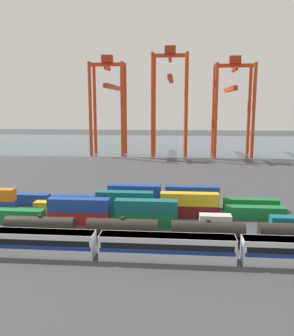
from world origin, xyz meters
name	(u,v)px	position (x,y,z in m)	size (l,w,h in m)	color
ground_plane	(181,177)	(0.00, 40.00, 0.00)	(420.00, 420.00, 0.00)	#424247
harbour_water	(180,144)	(0.00, 137.67, 0.00)	(400.00, 110.00, 0.01)	#475B6B
passenger_train	(167,246)	(-2.56, -23.16, 2.14)	(63.73, 3.14, 3.90)	silver
freight_tank_row	(208,232)	(4.13, -15.86, 1.98)	(71.13, 2.77, 4.23)	#232326
shipping_container_0	(14,216)	(-33.76, -7.81, 1.30)	(12.10, 2.44, 2.60)	#197538
shipping_container_1	(79,217)	(-20.44, -7.81, 1.30)	(12.10, 2.44, 2.60)	#AD211C
shipping_container_2	(79,205)	(-20.44, -7.81, 3.90)	(12.10, 2.44, 2.60)	#1C4299
shipping_container_3	(146,219)	(-7.11, -7.81, 1.30)	(12.10, 2.44, 2.60)	#197538
shipping_container_4	(146,206)	(-7.11, -7.81, 3.90)	(12.10, 2.44, 2.60)	#146066
shipping_container_5	(215,221)	(6.21, -7.81, 1.30)	(6.04, 2.44, 2.60)	silver
shipping_container_6	(287,223)	(19.54, -7.81, 1.30)	(6.04, 2.44, 2.60)	#146066
shipping_container_10	(2,206)	(-39.55, -1.48, 1.30)	(6.04, 2.44, 2.60)	#1C4299
shipping_container_11	(1,195)	(-39.55, -1.48, 3.90)	(6.04, 2.44, 2.60)	orange
shipping_container_12	(62,208)	(-25.90, -1.48, 1.30)	(12.10, 2.44, 2.60)	gold
shipping_container_13	(125,209)	(-12.25, -1.48, 1.30)	(12.10, 2.44, 2.60)	#146066
shipping_container_14	(125,197)	(-12.25, -1.48, 3.90)	(12.10, 2.44, 2.60)	#146066
shipping_container_15	(189,211)	(1.41, -1.48, 1.30)	(12.10, 2.44, 2.60)	maroon
shipping_container_16	(189,199)	(1.41, -1.48, 3.90)	(12.10, 2.44, 2.60)	gold
shipping_container_17	(256,213)	(15.06, -1.48, 1.30)	(12.10, 2.44, 2.60)	#197538
shipping_container_18	(24,199)	(-37.17, 4.85, 1.30)	(12.10, 2.44, 2.60)	#1C4299
shipping_container_19	(79,200)	(-24.05, 4.85, 1.30)	(12.10, 2.44, 2.60)	#1C4299
shipping_container_20	(135,202)	(-10.94, 4.85, 1.30)	(12.10, 2.44, 2.60)	#AD211C
shipping_container_21	(134,191)	(-10.94, 4.85, 3.90)	(12.10, 2.44, 2.60)	#1C4299
shipping_container_22	(192,203)	(2.18, 4.85, 1.30)	(12.10, 2.44, 2.60)	#AD211C
shipping_container_23	(192,192)	(2.18, 4.85, 3.90)	(12.10, 2.44, 2.60)	#1C4299
shipping_container_24	(251,204)	(15.29, 4.85, 1.30)	(12.10, 2.44, 2.60)	#197538
gantry_crane_west	(109,96)	(-33.48, 94.50, 27.01)	(16.05, 39.82, 44.68)	red
gantry_crane_central	(170,90)	(-5.34, 94.23, 29.28)	(16.28, 39.21, 48.25)	red
gantry_crane_east	(233,97)	(22.81, 93.84, 26.34)	(17.63, 35.93, 43.72)	red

